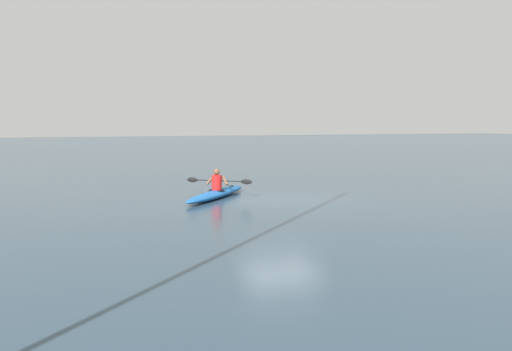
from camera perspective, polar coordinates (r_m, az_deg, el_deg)
ground_plane at (r=18.60m, az=2.46°, el=-2.48°), size 160.00×160.00×0.00m
kayak at (r=19.21m, az=-3.95°, el=-1.83°), size 3.32×3.90×0.27m
kayaker at (r=19.22m, az=-3.88°, el=-0.54°), size 1.86×1.52×0.71m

